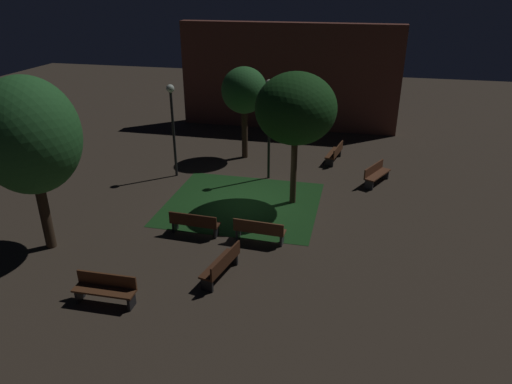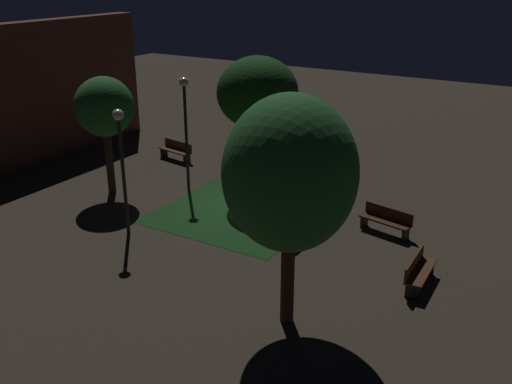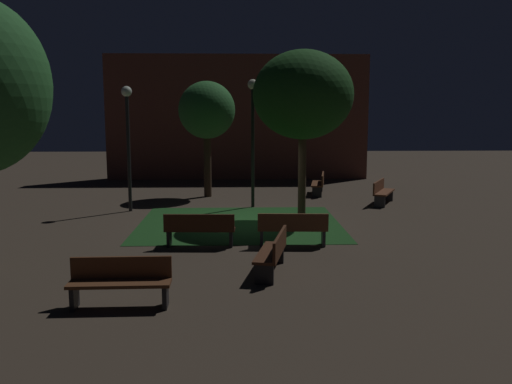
{
  "view_description": "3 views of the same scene",
  "coord_description": "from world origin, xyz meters",
  "px_view_note": "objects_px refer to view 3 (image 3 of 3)",
  "views": [
    {
      "loc": [
        4.29,
        -16.99,
        8.4
      ],
      "look_at": [
        0.54,
        -0.8,
        0.86
      ],
      "focal_mm": 32.73,
      "sensor_mm": 36.0,
      "label": 1
    },
    {
      "loc": [
        -16.83,
        -10.7,
        8.44
      ],
      "look_at": [
        -0.35,
        -0.85,
        0.86
      ],
      "focal_mm": 40.14,
      "sensor_mm": 36.0,
      "label": 2
    },
    {
      "loc": [
        -0.21,
        -16.81,
        3.48
      ],
      "look_at": [
        0.34,
        -0.08,
        0.97
      ],
      "focal_mm": 38.32,
      "sensor_mm": 36.0,
      "label": 3
    }
  ],
  "objects_px": {
    "lamp_post_plaza_west": "(128,126)",
    "bench_by_lamp": "(382,191)",
    "bench_path_side": "(293,228)",
    "bench_front_left": "(120,280)",
    "lamp_post_plaza_east": "(253,121)",
    "bench_front_right": "(274,251)",
    "bench_lawn_edge": "(200,229)",
    "tree_right_canopy": "(207,111)",
    "bench_corner": "(319,183)",
    "tree_lawn_side": "(303,95)"
  },
  "relations": [
    {
      "from": "lamp_post_plaza_west",
      "to": "bench_by_lamp",
      "type": "bearing_deg",
      "value": 7.27
    },
    {
      "from": "bench_path_side",
      "to": "bench_front_left",
      "type": "relative_size",
      "value": 1.01
    },
    {
      "from": "bench_front_left",
      "to": "lamp_post_plaza_east",
      "type": "distance_m",
      "value": 10.76
    },
    {
      "from": "bench_front_right",
      "to": "bench_front_left",
      "type": "bearing_deg",
      "value": -146.16
    },
    {
      "from": "lamp_post_plaza_east",
      "to": "bench_lawn_edge",
      "type": "bearing_deg",
      "value": -104.61
    },
    {
      "from": "bench_front_left",
      "to": "bench_front_right",
      "type": "bearing_deg",
      "value": 33.84
    },
    {
      "from": "bench_front_left",
      "to": "bench_front_right",
      "type": "distance_m",
      "value": 3.45
    },
    {
      "from": "bench_lawn_edge",
      "to": "tree_right_canopy",
      "type": "relative_size",
      "value": 0.39
    },
    {
      "from": "bench_corner",
      "to": "lamp_post_plaza_west",
      "type": "relative_size",
      "value": 0.43
    },
    {
      "from": "tree_lawn_side",
      "to": "lamp_post_plaza_east",
      "type": "height_order",
      "value": "tree_lawn_side"
    },
    {
      "from": "bench_corner",
      "to": "tree_right_canopy",
      "type": "height_order",
      "value": "tree_right_canopy"
    },
    {
      "from": "lamp_post_plaza_east",
      "to": "bench_front_left",
      "type": "bearing_deg",
      "value": -104.64
    },
    {
      "from": "bench_lawn_edge",
      "to": "bench_by_lamp",
      "type": "height_order",
      "value": "same"
    },
    {
      "from": "bench_path_side",
      "to": "bench_front_right",
      "type": "height_order",
      "value": "same"
    },
    {
      "from": "bench_by_lamp",
      "to": "tree_lawn_side",
      "type": "relative_size",
      "value": 0.34
    },
    {
      "from": "bench_by_lamp",
      "to": "tree_lawn_side",
      "type": "height_order",
      "value": "tree_lawn_side"
    },
    {
      "from": "tree_right_canopy",
      "to": "lamp_post_plaza_west",
      "type": "distance_m",
      "value": 4.09
    },
    {
      "from": "bench_path_side",
      "to": "tree_lawn_side",
      "type": "xyz_separation_m",
      "value": [
        0.64,
        3.49,
        3.46
      ]
    },
    {
      "from": "bench_lawn_edge",
      "to": "bench_path_side",
      "type": "height_order",
      "value": "same"
    },
    {
      "from": "bench_lawn_edge",
      "to": "lamp_post_plaza_east",
      "type": "bearing_deg",
      "value": 75.39
    },
    {
      "from": "bench_front_right",
      "to": "lamp_post_plaza_east",
      "type": "relative_size",
      "value": 0.41
    },
    {
      "from": "bench_lawn_edge",
      "to": "lamp_post_plaza_east",
      "type": "relative_size",
      "value": 0.4
    },
    {
      "from": "tree_lawn_side",
      "to": "bench_front_right",
      "type": "bearing_deg",
      "value": -102.39
    },
    {
      "from": "bench_corner",
      "to": "tree_right_canopy",
      "type": "relative_size",
      "value": 0.4
    },
    {
      "from": "tree_right_canopy",
      "to": "lamp_post_plaza_west",
      "type": "height_order",
      "value": "tree_right_canopy"
    },
    {
      "from": "bench_front_left",
      "to": "lamp_post_plaza_west",
      "type": "xyz_separation_m",
      "value": [
        -1.65,
        9.41,
        2.46
      ]
    },
    {
      "from": "lamp_post_plaza_west",
      "to": "bench_front_right",
      "type": "bearing_deg",
      "value": -58.93
    },
    {
      "from": "bench_by_lamp",
      "to": "lamp_post_plaza_west",
      "type": "xyz_separation_m",
      "value": [
        -9.14,
        -1.17,
        2.46
      ]
    },
    {
      "from": "bench_lawn_edge",
      "to": "bench_front_left",
      "type": "distance_m",
      "value": 4.41
    },
    {
      "from": "bench_by_lamp",
      "to": "bench_front_left",
      "type": "bearing_deg",
      "value": -125.33
    },
    {
      "from": "bench_by_lamp",
      "to": "lamp_post_plaza_west",
      "type": "distance_m",
      "value": 9.54
    },
    {
      "from": "bench_path_side",
      "to": "bench_corner",
      "type": "distance_m",
      "value": 8.93
    },
    {
      "from": "bench_front_left",
      "to": "lamp_post_plaza_east",
      "type": "height_order",
      "value": "lamp_post_plaza_east"
    },
    {
      "from": "bench_lawn_edge",
      "to": "bench_corner",
      "type": "xyz_separation_m",
      "value": [
        4.38,
        8.71,
        0.0
      ]
    },
    {
      "from": "bench_by_lamp",
      "to": "tree_lawn_side",
      "type": "xyz_separation_m",
      "value": [
        -3.35,
        -2.82,
        3.46
      ]
    },
    {
      "from": "bench_by_lamp",
      "to": "bench_front_right",
      "type": "height_order",
      "value": "same"
    },
    {
      "from": "bench_lawn_edge",
      "to": "lamp_post_plaza_east",
      "type": "height_order",
      "value": "lamp_post_plaza_east"
    },
    {
      "from": "bench_lawn_edge",
      "to": "tree_right_canopy",
      "type": "xyz_separation_m",
      "value": [
        -0.25,
        8.32,
        2.97
      ]
    },
    {
      "from": "tree_right_canopy",
      "to": "lamp_post_plaza_west",
      "type": "bearing_deg",
      "value": -128.42
    },
    {
      "from": "bench_front_left",
      "to": "lamp_post_plaza_west",
      "type": "relative_size",
      "value": 0.42
    },
    {
      "from": "bench_path_side",
      "to": "tree_lawn_side",
      "type": "distance_m",
      "value": 4.95
    },
    {
      "from": "bench_by_lamp",
      "to": "tree_right_canopy",
      "type": "relative_size",
      "value": 0.39
    },
    {
      "from": "bench_path_side",
      "to": "bench_by_lamp",
      "type": "height_order",
      "value": "same"
    },
    {
      "from": "lamp_post_plaza_west",
      "to": "lamp_post_plaza_east",
      "type": "bearing_deg",
      "value": 9.15
    },
    {
      "from": "bench_lawn_edge",
      "to": "bench_by_lamp",
      "type": "relative_size",
      "value": 0.99
    },
    {
      "from": "bench_front_right",
      "to": "bench_lawn_edge",
      "type": "bearing_deg",
      "value": 126.68
    },
    {
      "from": "tree_right_canopy",
      "to": "bench_lawn_edge",
      "type": "bearing_deg",
      "value": -88.31
    },
    {
      "from": "bench_path_side",
      "to": "bench_lawn_edge",
      "type": "bearing_deg",
      "value": -180.0
    },
    {
      "from": "bench_lawn_edge",
      "to": "bench_by_lamp",
      "type": "bearing_deg",
      "value": 44.7
    },
    {
      "from": "bench_front_left",
      "to": "tree_lawn_side",
      "type": "distance_m",
      "value": 9.44
    }
  ]
}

